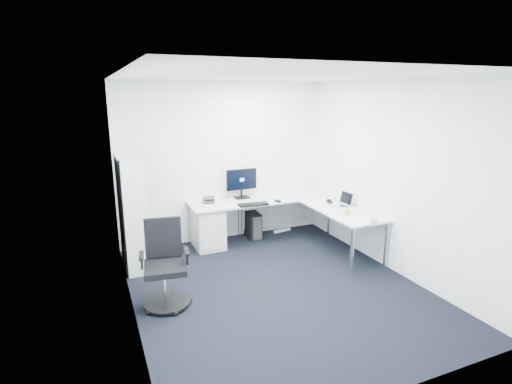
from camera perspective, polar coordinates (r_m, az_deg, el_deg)
name	(u,v)px	position (r m, az deg, el deg)	size (l,w,h in m)	color
ground	(277,288)	(5.43, 2.95, -13.51)	(4.20, 4.20, 0.00)	black
ceiling	(279,75)	(4.82, 3.37, 16.31)	(4.20, 4.20, 0.00)	white
wall_back	(224,162)	(6.86, -4.59, 4.27)	(3.60, 0.02, 2.70)	white
wall_front	(398,247)	(3.28, 19.59, -7.46)	(3.60, 0.02, 2.70)	white
wall_left	(126,204)	(4.48, -18.02, -1.63)	(0.02, 4.20, 2.70)	white
wall_right	(393,177)	(5.95, 18.94, 2.05)	(0.02, 4.20, 2.70)	white
l_desk	(270,225)	(6.67, 2.00, -4.74)	(2.49, 1.39, 0.73)	silver
drawer_pedestal	(208,227)	(6.65, -6.86, -5.00)	(0.46, 0.57, 0.70)	silver
bookshelf	(132,212)	(6.03, -17.30, -2.78)	(0.32, 0.83, 1.66)	silver
task_chair	(165,266)	(4.91, -12.87, -10.21)	(0.58, 0.58, 1.04)	black
black_pc_tower	(252,225)	(7.10, -0.51, -4.68)	(0.21, 0.47, 0.46)	black
beige_pc_tower	(164,239)	(6.69, -12.95, -6.60)	(0.18, 0.40, 0.38)	#BAB09E
power_strip	(282,230)	(7.45, 3.76, -5.49)	(0.35, 0.06, 0.04)	silver
monitor	(242,183)	(6.86, -2.04, 1.24)	(0.55, 0.18, 0.53)	black
black_keyboard	(253,204)	(6.50, -0.40, -1.75)	(0.50, 0.18, 0.02)	black
mouse	(278,201)	(6.69, 3.13, -1.28)	(0.06, 0.10, 0.03)	black
desk_phone	(209,199)	(6.66, -6.79, -1.02)	(0.18, 0.18, 0.12)	#2C2B2E
laptop	(337,199)	(6.54, 11.46, -1.02)	(0.32, 0.31, 0.23)	silver
white_keyboard	(331,209)	(6.35, 10.70, -2.43)	(0.12, 0.41, 0.01)	silver
headphones	(330,201)	(6.76, 10.46, -1.24)	(0.13, 0.21, 0.05)	black
orange_fruit	(347,212)	(6.14, 12.86, -2.77)	(0.09, 0.09, 0.09)	orange
tissue_box	(370,220)	(5.85, 16.02, -3.86)	(0.11, 0.21, 0.07)	silver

